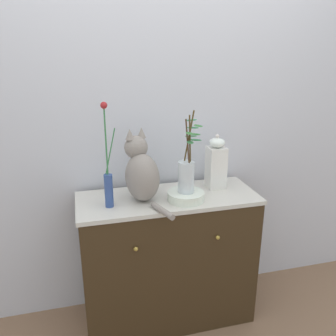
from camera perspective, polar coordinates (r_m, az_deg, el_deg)
The scene contains 8 objects.
ground_plane at distance 2.59m, azimuth 0.00°, elevation -22.62°, with size 6.00×6.00×0.00m, color #86644A.
wall_back at distance 2.26m, azimuth -1.88°, elevation 8.28°, with size 4.40×0.08×2.60m, color silver.
sideboard at distance 2.32m, azimuth 0.00°, elevation -14.52°, with size 1.08×0.45×0.87m.
cat_sitting at distance 2.02m, azimuth -4.35°, elevation -0.63°, with size 0.25×0.45×0.42m.
vase_slim_green at distance 1.95m, azimuth -9.67°, elevation -2.06°, with size 0.08×0.05×0.58m.
bowl_porcelain at distance 2.06m, azimuth 2.90°, elevation -4.54°, with size 0.22×0.22×0.05m, color white.
vase_glass_clear at distance 2.01m, azimuth 3.05°, elevation -0.78°, with size 0.14×0.18×0.48m.
jar_lidded_porcelain at distance 2.22m, azimuth 7.82°, elevation 0.71°, with size 0.11×0.11×0.35m.
Camera 1 is at (-0.49, -1.88, 1.71)m, focal length 37.56 mm.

